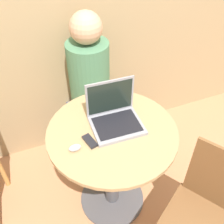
% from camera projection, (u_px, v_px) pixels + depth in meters
% --- Properties ---
extents(ground_plane, '(12.00, 12.00, 0.00)m').
position_uv_depth(ground_plane, '(112.00, 198.00, 2.08)').
color(ground_plane, tan).
extents(round_table, '(0.79, 0.79, 0.78)m').
position_uv_depth(round_table, '(112.00, 156.00, 1.72)').
color(round_table, '#4C4C51').
rests_on(round_table, ground_plane).
extents(laptop, '(0.31, 0.27, 0.26)m').
position_uv_depth(laptop, '(115.00, 116.00, 1.57)').
color(laptop, gray).
rests_on(laptop, round_table).
extents(cell_phone, '(0.07, 0.11, 0.02)m').
position_uv_depth(cell_phone, '(90.00, 141.00, 1.48)').
color(cell_phone, black).
rests_on(cell_phone, round_table).
extents(computer_mouse, '(0.07, 0.04, 0.04)m').
position_uv_depth(computer_mouse, '(75.00, 148.00, 1.43)').
color(computer_mouse, '#B2B2B7').
rests_on(computer_mouse, round_table).
extents(chair_empty, '(0.55, 0.55, 0.91)m').
position_uv_depth(chair_empty, '(204.00, 216.00, 1.48)').
color(chair_empty, brown).
rests_on(chair_empty, ground_plane).
extents(person_seated, '(0.34, 0.49, 1.28)m').
position_uv_depth(person_seated, '(88.00, 97.00, 2.14)').
color(person_seated, '#3D4766').
rests_on(person_seated, ground_plane).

